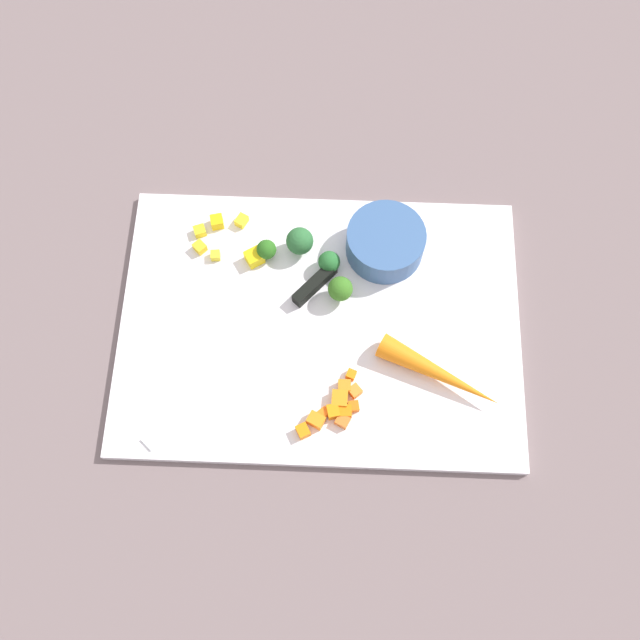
# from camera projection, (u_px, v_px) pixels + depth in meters

# --- Properties ---
(ground_plane) EXTENTS (4.00, 4.00, 0.00)m
(ground_plane) POSITION_uv_depth(u_px,v_px,m) (320.00, 326.00, 0.92)
(ground_plane) COLOR #6F5F60
(cutting_board) EXTENTS (0.50, 0.35, 0.01)m
(cutting_board) POSITION_uv_depth(u_px,v_px,m) (320.00, 325.00, 0.91)
(cutting_board) COLOR white
(cutting_board) RESTS_ON ground_plane
(prep_bowl) EXTENTS (0.10, 0.10, 0.04)m
(prep_bowl) POSITION_uv_depth(u_px,v_px,m) (385.00, 242.00, 0.92)
(prep_bowl) COLOR #375A8E
(prep_bowl) RESTS_ON cutting_board
(chef_knife) EXTENTS (0.22, 0.25, 0.02)m
(chef_knife) POSITION_uv_depth(u_px,v_px,m) (276.00, 321.00, 0.90)
(chef_knife) COLOR silver
(chef_knife) RESTS_ON cutting_board
(whole_carrot) EXTENTS (0.15, 0.10, 0.03)m
(whole_carrot) POSITION_uv_depth(u_px,v_px,m) (439.00, 374.00, 0.87)
(whole_carrot) COLOR orange
(whole_carrot) RESTS_ON cutting_board
(carrot_dice_0) EXTENTS (0.02, 0.02, 0.01)m
(carrot_dice_0) POSITION_uv_depth(u_px,v_px,m) (340.00, 399.00, 0.86)
(carrot_dice_0) COLOR orange
(carrot_dice_0) RESTS_ON cutting_board
(carrot_dice_1) EXTENTS (0.02, 0.02, 0.01)m
(carrot_dice_1) POSITION_uv_depth(u_px,v_px,m) (333.00, 412.00, 0.86)
(carrot_dice_1) COLOR orange
(carrot_dice_1) RESTS_ON cutting_board
(carrot_dice_2) EXTENTS (0.01, 0.01, 0.01)m
(carrot_dice_2) POSITION_uv_depth(u_px,v_px,m) (351.00, 375.00, 0.88)
(carrot_dice_2) COLOR orange
(carrot_dice_2) RESTS_ON cutting_board
(carrot_dice_3) EXTENTS (0.02, 0.02, 0.01)m
(carrot_dice_3) POSITION_uv_depth(u_px,v_px,m) (323.00, 413.00, 0.86)
(carrot_dice_3) COLOR orange
(carrot_dice_3) RESTS_ON cutting_board
(carrot_dice_4) EXTENTS (0.01, 0.01, 0.01)m
(carrot_dice_4) POSITION_uv_depth(u_px,v_px,m) (354.00, 406.00, 0.86)
(carrot_dice_4) COLOR orange
(carrot_dice_4) RESTS_ON cutting_board
(carrot_dice_5) EXTENTS (0.02, 0.02, 0.01)m
(carrot_dice_5) POSITION_uv_depth(u_px,v_px,m) (303.00, 431.00, 0.85)
(carrot_dice_5) COLOR orange
(carrot_dice_5) RESTS_ON cutting_board
(carrot_dice_6) EXTENTS (0.02, 0.02, 0.01)m
(carrot_dice_6) POSITION_uv_depth(u_px,v_px,m) (355.00, 391.00, 0.87)
(carrot_dice_6) COLOR orange
(carrot_dice_6) RESTS_ON cutting_board
(carrot_dice_7) EXTENTS (0.02, 0.02, 0.01)m
(carrot_dice_7) POSITION_uv_depth(u_px,v_px,m) (342.00, 421.00, 0.85)
(carrot_dice_7) COLOR orange
(carrot_dice_7) RESTS_ON cutting_board
(carrot_dice_8) EXTENTS (0.02, 0.01, 0.01)m
(carrot_dice_8) POSITION_uv_depth(u_px,v_px,m) (344.00, 411.00, 0.86)
(carrot_dice_8) COLOR orange
(carrot_dice_8) RESTS_ON cutting_board
(carrot_dice_9) EXTENTS (0.02, 0.02, 0.01)m
(carrot_dice_9) POSITION_uv_depth(u_px,v_px,m) (316.00, 420.00, 0.85)
(carrot_dice_9) COLOR orange
(carrot_dice_9) RESTS_ON cutting_board
(carrot_dice_10) EXTENTS (0.02, 0.01, 0.01)m
(carrot_dice_10) POSITION_uv_depth(u_px,v_px,m) (344.00, 386.00, 0.87)
(carrot_dice_10) COLOR orange
(carrot_dice_10) RESTS_ON cutting_board
(pepper_dice_0) EXTENTS (0.02, 0.02, 0.01)m
(pepper_dice_0) POSITION_uv_depth(u_px,v_px,m) (242.00, 221.00, 0.95)
(pepper_dice_0) COLOR yellow
(pepper_dice_0) RESTS_ON cutting_board
(pepper_dice_1) EXTENTS (0.02, 0.02, 0.01)m
(pepper_dice_1) POSITION_uv_depth(u_px,v_px,m) (200.00, 247.00, 0.94)
(pepper_dice_1) COLOR yellow
(pepper_dice_1) RESTS_ON cutting_board
(pepper_dice_2) EXTENTS (0.03, 0.03, 0.02)m
(pepper_dice_2) POSITION_uv_depth(u_px,v_px,m) (254.00, 257.00, 0.93)
(pepper_dice_2) COLOR yellow
(pepper_dice_2) RESTS_ON cutting_board
(pepper_dice_3) EXTENTS (0.02, 0.02, 0.01)m
(pepper_dice_3) POSITION_uv_depth(u_px,v_px,m) (217.00, 222.00, 0.95)
(pepper_dice_3) COLOR yellow
(pepper_dice_3) RESTS_ON cutting_board
(pepper_dice_4) EXTENTS (0.02, 0.02, 0.01)m
(pepper_dice_4) POSITION_uv_depth(u_px,v_px,m) (200.00, 231.00, 0.95)
(pepper_dice_4) COLOR yellow
(pepper_dice_4) RESTS_ON cutting_board
(pepper_dice_5) EXTENTS (0.01, 0.01, 0.01)m
(pepper_dice_5) POSITION_uv_depth(u_px,v_px,m) (215.00, 255.00, 0.93)
(pepper_dice_5) COLOR yellow
(pepper_dice_5) RESTS_ON cutting_board
(broccoli_floret_0) EXTENTS (0.03, 0.03, 0.04)m
(broccoli_floret_0) POSITION_uv_depth(u_px,v_px,m) (340.00, 289.00, 0.90)
(broccoli_floret_0) COLOR #90C259
(broccoli_floret_0) RESTS_ON cutting_board
(broccoli_floret_1) EXTENTS (0.03, 0.03, 0.03)m
(broccoli_floret_1) POSITION_uv_depth(u_px,v_px,m) (329.00, 262.00, 0.92)
(broccoli_floret_1) COLOR #86AB65
(broccoli_floret_1) RESTS_ON cutting_board
(broccoli_floret_2) EXTENTS (0.03, 0.03, 0.03)m
(broccoli_floret_2) POSITION_uv_depth(u_px,v_px,m) (267.00, 250.00, 0.92)
(broccoli_floret_2) COLOR #98BE57
(broccoli_floret_2) RESTS_ON cutting_board
(broccoli_floret_3) EXTENTS (0.03, 0.03, 0.04)m
(broccoli_floret_3) POSITION_uv_depth(u_px,v_px,m) (300.00, 241.00, 0.92)
(broccoli_floret_3) COLOR #8FB755
(broccoli_floret_3) RESTS_ON cutting_board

